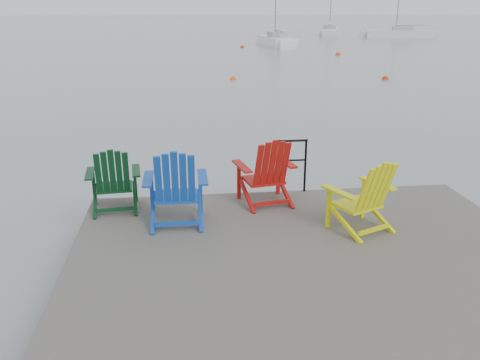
{
  "coord_description": "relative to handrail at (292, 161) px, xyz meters",
  "views": [
    {
      "loc": [
        -1.52,
        -5.36,
        3.45
      ],
      "look_at": [
        -0.65,
        2.14,
        0.85
      ],
      "focal_mm": 38.0,
      "sensor_mm": 36.0,
      "label": 1
    }
  ],
  "objects": [
    {
      "name": "handrail",
      "position": [
        0.0,
        0.0,
        0.0
      ],
      "size": [
        0.48,
        0.04,
        0.9
      ],
      "color": "black",
      "rests_on": "dock"
    },
    {
      "name": "ground",
      "position": [
        -0.25,
        -2.45,
        -1.04
      ],
      "size": [
        400.0,
        400.0,
        0.0
      ],
      "primitive_type": "plane",
      "color": "gray",
      "rests_on": "ground"
    },
    {
      "name": "dock",
      "position": [
        -0.25,
        -2.45,
        -0.69
      ],
      "size": [
        6.0,
        5.0,
        1.4
      ],
      "color": "#2E2C29",
      "rests_on": "ground"
    },
    {
      "name": "sailboat_near",
      "position": [
        6.98,
        39.08,
        -0.69
      ],
      "size": [
        2.46,
        7.68,
        10.55
      ],
      "rotation": [
        0.0,
        0.0,
        0.07
      ],
      "color": "white",
      "rests_on": "ground"
    },
    {
      "name": "sailboat_far",
      "position": [
        23.23,
        49.81,
        -0.69
      ],
      "size": [
        7.51,
        3.58,
        10.19
      ],
      "rotation": [
        0.0,
        0.0,
        1.33
      ],
      "color": "silver",
      "rests_on": "ground"
    },
    {
      "name": "chair_red",
      "position": [
        -0.51,
        -0.49,
        0.0
      ],
      "size": [
        0.97,
        0.91,
        1.08
      ],
      "rotation": [
        0.0,
        0.0,
        0.2
      ],
      "color": "#A2100B",
      "rests_on": "dock"
    },
    {
      "name": "chair_blue",
      "position": [
        -1.9,
        -1.1,
        0.03
      ],
      "size": [
        0.9,
        0.83,
        1.13
      ],
      "rotation": [
        0.0,
        0.0,
        -0.0
      ],
      "color": "#0F3FA4",
      "rests_on": "dock"
    },
    {
      "name": "chair_green",
      "position": [
        -2.82,
        -0.48,
        -0.04
      ],
      "size": [
        0.85,
        0.8,
        1.0
      ],
      "rotation": [
        0.0,
        0.0,
        0.1
      ],
      "color": "black",
      "rests_on": "dock"
    },
    {
      "name": "chair_yellow",
      "position": [
        0.64,
        -1.62,
        -0.02
      ],
      "size": [
        1.01,
        0.97,
        1.03
      ],
      "rotation": [
        0.0,
        0.0,
        0.42
      ],
      "color": "#D3D60B",
      "rests_on": "dock"
    },
    {
      "name": "buoy_b",
      "position": [
        0.82,
        17.39,
        -1.04
      ],
      "size": [
        0.32,
        0.32,
        0.32
      ],
      "primitive_type": "sphere",
      "color": "#F6530E",
      "rests_on": "ground"
    },
    {
      "name": "sailboat_mid",
      "position": [
        16.84,
        55.99,
        -0.69
      ],
      "size": [
        4.54,
        8.61,
        11.53
      ],
      "rotation": [
        0.0,
        0.0,
        -0.3
      ],
      "color": "silver",
      "rests_on": "ground"
    },
    {
      "name": "buoy_c",
      "position": [
        9.9,
        29.62,
        -1.04
      ],
      "size": [
        0.41,
        0.41,
        0.41
      ],
      "primitive_type": "sphere",
      "color": "#D53E0C",
      "rests_on": "ground"
    },
    {
      "name": "buoy_d",
      "position": [
        3.69,
        37.43,
        -1.04
      ],
      "size": [
        0.36,
        0.36,
        0.36
      ],
      "primitive_type": "sphere",
      "color": "red",
      "rests_on": "ground"
    },
    {
      "name": "buoy_a",
      "position": [
        8.31,
        16.55,
        -1.04
      ],
      "size": [
        0.35,
        0.35,
        0.35
      ],
      "primitive_type": "sphere",
      "color": "#BD2F0B",
      "rests_on": "ground"
    }
  ]
}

